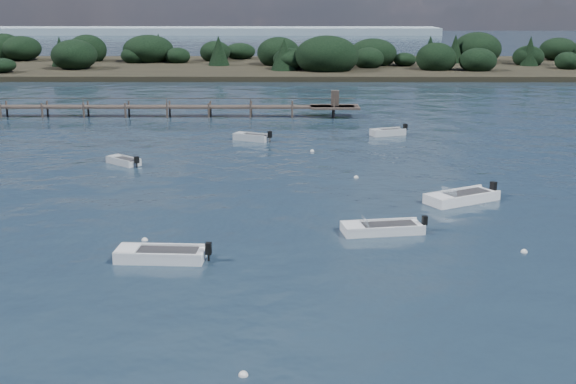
{
  "coord_description": "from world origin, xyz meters",
  "views": [
    {
      "loc": [
        -0.53,
        -26.07,
        11.71
      ],
      "look_at": [
        -0.69,
        14.0,
        1.0
      ],
      "focal_mm": 45.0,
      "sensor_mm": 36.0,
      "label": 1
    }
  ],
  "objects_px": {
    "dinghy_mid_grey": "(161,257)",
    "tender_far_grey": "(124,162)",
    "tender_far_grey_b": "(388,133)",
    "jetty": "(86,107)",
    "dinghy_mid_white_b": "(461,199)",
    "tender_far_white": "(252,138)",
    "dinghy_mid_white_a": "(382,230)"
  },
  "relations": [
    {
      "from": "dinghy_mid_white_a",
      "to": "tender_far_grey",
      "type": "bearing_deg",
      "value": 136.78
    },
    {
      "from": "dinghy_mid_white_b",
      "to": "tender_far_grey",
      "type": "relative_size",
      "value": 1.69
    },
    {
      "from": "tender_far_grey_b",
      "to": "dinghy_mid_white_a",
      "type": "relative_size",
      "value": 0.76
    },
    {
      "from": "dinghy_mid_grey",
      "to": "jetty",
      "type": "xyz_separation_m",
      "value": [
        -15.16,
        42.52,
        0.83
      ]
    },
    {
      "from": "dinghy_mid_white_b",
      "to": "tender_far_white",
      "type": "height_order",
      "value": "dinghy_mid_white_b"
    },
    {
      "from": "dinghy_mid_grey",
      "to": "jetty",
      "type": "relative_size",
      "value": 0.07
    },
    {
      "from": "jetty",
      "to": "dinghy_mid_white_b",
      "type": "bearing_deg",
      "value": -45.89
    },
    {
      "from": "dinghy_mid_grey",
      "to": "tender_far_grey_b",
      "type": "bearing_deg",
      "value": 65.28
    },
    {
      "from": "tender_far_grey_b",
      "to": "tender_far_grey",
      "type": "xyz_separation_m",
      "value": [
        -20.96,
        -11.78,
        -0.03
      ]
    },
    {
      "from": "tender_far_grey",
      "to": "dinghy_mid_white_a",
      "type": "bearing_deg",
      "value": -43.22
    },
    {
      "from": "dinghy_mid_white_b",
      "to": "jetty",
      "type": "bearing_deg",
      "value": 134.11
    },
    {
      "from": "tender_far_white",
      "to": "tender_far_grey",
      "type": "distance_m",
      "value": 12.9
    },
    {
      "from": "tender_far_grey",
      "to": "dinghy_mid_grey",
      "type": "bearing_deg",
      "value": -72.78
    },
    {
      "from": "tender_far_grey",
      "to": "tender_far_white",
      "type": "bearing_deg",
      "value": 46.12
    },
    {
      "from": "dinghy_mid_grey",
      "to": "tender_far_grey",
      "type": "relative_size",
      "value": 1.56
    },
    {
      "from": "tender_far_white",
      "to": "tender_far_grey",
      "type": "height_order",
      "value": "tender_far_white"
    },
    {
      "from": "tender_far_grey_b",
      "to": "jetty",
      "type": "xyz_separation_m",
      "value": [
        -29.86,
        10.57,
        0.82
      ]
    },
    {
      "from": "dinghy_mid_white_b",
      "to": "tender_far_white",
      "type": "xyz_separation_m",
      "value": [
        -13.6,
        19.39,
        0.01
      ]
    },
    {
      "from": "tender_far_grey_b",
      "to": "tender_far_grey",
      "type": "height_order",
      "value": "tender_far_grey_b"
    },
    {
      "from": "tender_far_white",
      "to": "dinghy_mid_grey",
      "type": "bearing_deg",
      "value": -95.21
    },
    {
      "from": "dinghy_mid_grey",
      "to": "dinghy_mid_white_b",
      "type": "xyz_separation_m",
      "value": [
        16.29,
        10.08,
        0.01
      ]
    },
    {
      "from": "tender_far_white",
      "to": "dinghy_mid_white_b",
      "type": "bearing_deg",
      "value": -54.96
    },
    {
      "from": "dinghy_mid_white_b",
      "to": "jetty",
      "type": "xyz_separation_m",
      "value": [
        -31.44,
        32.44,
        0.82
      ]
    },
    {
      "from": "dinghy_mid_grey",
      "to": "dinghy_mid_white_b",
      "type": "distance_m",
      "value": 19.15
    },
    {
      "from": "tender_far_grey_b",
      "to": "jetty",
      "type": "height_order",
      "value": "jetty"
    },
    {
      "from": "tender_far_grey_b",
      "to": "dinghy_mid_grey",
      "type": "height_order",
      "value": "tender_far_grey_b"
    },
    {
      "from": "tender_far_grey_b",
      "to": "tender_far_white",
      "type": "distance_m",
      "value": 12.27
    },
    {
      "from": "dinghy_mid_white_a",
      "to": "tender_far_grey",
      "type": "height_order",
      "value": "dinghy_mid_white_a"
    },
    {
      "from": "dinghy_mid_white_b",
      "to": "jetty",
      "type": "distance_m",
      "value": 45.18
    },
    {
      "from": "tender_far_grey",
      "to": "jetty",
      "type": "bearing_deg",
      "value": 111.73
    },
    {
      "from": "dinghy_mid_white_a",
      "to": "tender_far_white",
      "type": "height_order",
      "value": "tender_far_white"
    },
    {
      "from": "jetty",
      "to": "tender_far_grey",
      "type": "bearing_deg",
      "value": -68.27
    }
  ]
}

